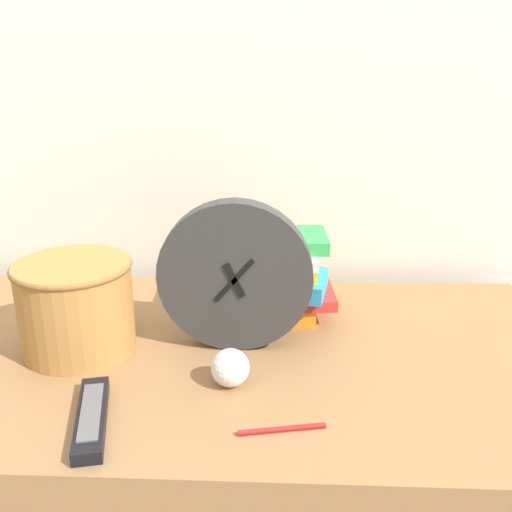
% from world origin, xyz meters
% --- Properties ---
extents(wall_back, '(6.00, 0.04, 2.40)m').
position_xyz_m(wall_back, '(0.00, 0.76, 1.20)').
color(wall_back, silver).
rests_on(wall_back, ground_plane).
extents(desk_clock, '(0.28, 0.04, 0.28)m').
position_xyz_m(desk_clock, '(0.05, 0.36, 0.91)').
color(desk_clock, '#333333').
rests_on(desk_clock, desk).
extents(book_stack, '(0.25, 0.20, 0.18)m').
position_xyz_m(book_stack, '(0.11, 0.50, 0.86)').
color(book_stack, orange).
rests_on(book_stack, desk).
extents(basket, '(0.21, 0.21, 0.17)m').
position_xyz_m(basket, '(-0.23, 0.34, 0.86)').
color(basket, '#B27A3D').
rests_on(basket, desk).
extents(tv_remote, '(0.08, 0.20, 0.02)m').
position_xyz_m(tv_remote, '(-0.14, 0.12, 0.78)').
color(tv_remote, black).
rests_on(tv_remote, desk).
extents(crumpled_paper_ball, '(0.06, 0.06, 0.06)m').
position_xyz_m(crumpled_paper_ball, '(0.05, 0.23, 0.80)').
color(crumpled_paper_ball, white).
rests_on(crumpled_paper_ball, desk).
extents(pen, '(0.13, 0.03, 0.01)m').
position_xyz_m(pen, '(0.14, 0.11, 0.77)').
color(pen, '#B21E1E').
rests_on(pen, desk).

